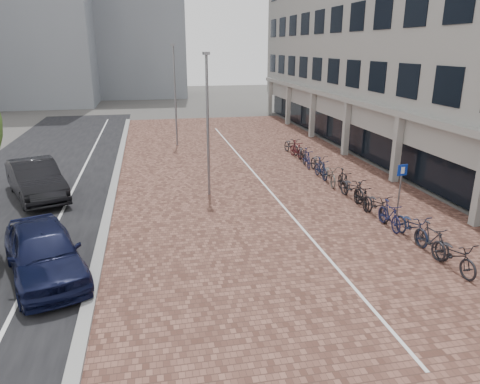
{
  "coord_description": "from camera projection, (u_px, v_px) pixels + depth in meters",
  "views": [
    {
      "loc": [
        -3.23,
        -9.81,
        6.57
      ],
      "look_at": [
        0.0,
        6.0,
        1.3
      ],
      "focal_mm": 33.47,
      "sensor_mm": 36.0,
      "label": 1
    }
  ],
  "objects": [
    {
      "name": "ground",
      "position": [
        286.0,
        308.0,
        11.79
      ],
      "size": [
        140.0,
        140.0,
        0.0
      ],
      "primitive_type": "plane",
      "color": "#474442",
      "rests_on": "ground"
    },
    {
      "name": "plaza_brick",
      "position": [
        254.0,
        178.0,
        23.34
      ],
      "size": [
        14.5,
        42.0,
        0.04
      ],
      "primitive_type": "cube",
      "color": "brown",
      "rests_on": "ground"
    },
    {
      "name": "street_asphalt",
      "position": [
        30.0,
        191.0,
        21.25
      ],
      "size": [
        8.0,
        50.0,
        0.03
      ],
      "primitive_type": "cube",
      "color": "black",
      "rests_on": "ground"
    },
    {
      "name": "curb",
      "position": [
        114.0,
        185.0,
        21.97
      ],
      "size": [
        0.35,
        42.0,
        0.14
      ],
      "primitive_type": "cube",
      "color": "gray",
      "rests_on": "ground"
    },
    {
      "name": "lane_line",
      "position": [
        74.0,
        188.0,
        21.62
      ],
      "size": [
        0.12,
        44.0,
        0.0
      ],
      "primitive_type": "cube",
      "color": "white",
      "rests_on": "street_asphalt"
    },
    {
      "name": "parking_line",
      "position": [
        258.0,
        178.0,
        23.37
      ],
      "size": [
        0.1,
        30.0,
        0.0
      ],
      "primitive_type": "cube",
      "color": "white",
      "rests_on": "plaza_brick"
    },
    {
      "name": "office_building",
      "position": [
        420.0,
        13.0,
        26.54
      ],
      "size": [
        8.4,
        40.0,
        15.0
      ],
      "color": "gray",
      "rests_on": "ground"
    },
    {
      "name": "car_navy",
      "position": [
        44.0,
        252.0,
        13.13
      ],
      "size": [
        3.43,
        5.18,
        1.64
      ],
      "primitive_type": "imported",
      "rotation": [
        0.0,
        0.0,
        0.34
      ],
      "color": "black",
      "rests_on": "ground"
    },
    {
      "name": "car_dark",
      "position": [
        36.0,
        180.0,
        20.14
      ],
      "size": [
        3.67,
        5.48,
        1.71
      ],
      "primitive_type": "imported",
      "rotation": [
        0.0,
        0.0,
        0.4
      ],
      "color": "black",
      "rests_on": "ground"
    },
    {
      "name": "parking_sign",
      "position": [
        401.0,
        182.0,
        17.8
      ],
      "size": [
        0.45,
        0.12,
        2.14
      ],
      "rotation": [
        0.0,
        0.0,
        0.15
      ],
      "color": "slate",
      "rests_on": "ground"
    },
    {
      "name": "lamp_near",
      "position": [
        208.0,
        128.0,
        19.8
      ],
      "size": [
        0.12,
        0.12,
        6.29
      ],
      "primitive_type": "cylinder",
      "color": "slate",
      "rests_on": "ground"
    },
    {
      "name": "lamp_far",
      "position": [
        175.0,
        97.0,
        30.05
      ],
      "size": [
        0.12,
        0.12,
        6.66
      ],
      "primitive_type": "cylinder",
      "color": "slate",
      "rests_on": "ground"
    },
    {
      "name": "bike_row",
      "position": [
        342.0,
        181.0,
        21.11
      ],
      "size": [
        1.15,
        18.13,
        1.05
      ],
      "color": "black",
      "rests_on": "ground"
    }
  ]
}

